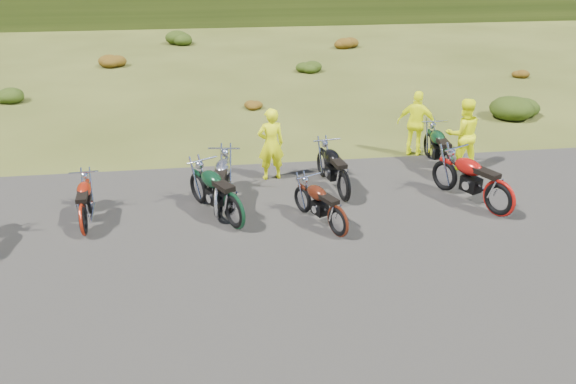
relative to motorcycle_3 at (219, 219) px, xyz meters
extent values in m
plane|color=#394115|center=(1.72, -1.00, 0.00)|extent=(300.00, 300.00, 0.00)
cube|color=black|center=(1.72, -3.00, 0.00)|extent=(20.00, 12.00, 0.04)
ellipsoid|color=#21320C|center=(-7.38, 10.30, 0.31)|extent=(1.03, 1.03, 0.61)
ellipsoid|color=#672F0C|center=(-4.48, 15.60, 0.38)|extent=(1.30, 1.30, 0.77)
ellipsoid|color=#21320C|center=(-1.58, 20.90, 0.46)|extent=(1.56, 1.56, 0.92)
ellipsoid|color=#672F0C|center=(1.32, 8.20, 0.23)|extent=(0.77, 0.77, 0.45)
ellipsoid|color=#21320C|center=(4.22, 13.50, 0.31)|extent=(1.03, 1.03, 0.61)
ellipsoid|color=#672F0C|center=(7.12, 18.80, 0.38)|extent=(1.30, 1.30, 0.77)
ellipsoid|color=#21320C|center=(10.02, 6.10, 0.46)|extent=(1.56, 1.56, 0.92)
ellipsoid|color=#672F0C|center=(12.92, 11.40, 0.23)|extent=(0.77, 0.77, 0.45)
imported|color=#F3FD0D|center=(1.35, 2.00, 0.90)|extent=(0.71, 0.52, 1.81)
imported|color=#F3FD0D|center=(6.29, 2.04, 0.92)|extent=(0.90, 0.71, 1.85)
imported|color=#F3FD0D|center=(5.45, 3.14, 0.89)|extent=(1.12, 0.88, 1.78)
camera|label=1|loc=(0.02, -10.85, 5.67)|focal=35.00mm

